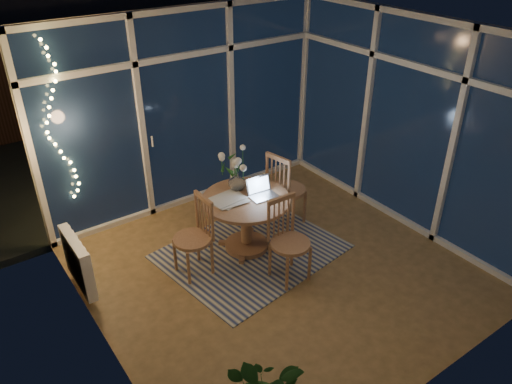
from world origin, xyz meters
The scene contains 23 objects.
floor centered at (0.00, 0.00, 0.00)m, with size 4.00×4.00×0.00m, color brown.
ceiling centered at (0.00, 0.00, 2.60)m, with size 4.00×4.00×0.00m, color silver.
wall_back centered at (0.00, 2.00, 1.30)m, with size 4.00×0.04×2.60m, color beige.
wall_front centered at (0.00, -2.00, 1.30)m, with size 4.00×0.04×2.60m, color beige.
wall_left centered at (-2.00, 0.00, 1.30)m, with size 0.04×4.00×2.60m, color beige.
wall_right centered at (2.00, 0.00, 1.30)m, with size 0.04×4.00×2.60m, color beige.
window_wall_back centered at (0.00, 1.96, 1.30)m, with size 4.00×0.10×2.60m, color white.
window_wall_right centered at (1.96, 0.00, 1.30)m, with size 0.10×4.00×2.60m, color white.
radiator centered at (-1.94, 0.90, 0.40)m, with size 0.10×0.70×0.58m, color white.
fairy_lights centered at (-1.65, 1.88, 1.52)m, with size 0.24×0.10×1.85m, color #F8D263, non-canonical shape.
garden_patio centered at (0.50, 5.00, -0.06)m, with size 12.00×6.00×0.10m, color black.
garden_fence centered at (0.00, 5.50, 0.90)m, with size 11.00×0.08×1.80m, color #352013.
garden_shrubs centered at (-0.80, 3.40, 0.45)m, with size 0.90×0.90×0.90m, color black.
rug centered at (-0.06, 0.44, 0.01)m, with size 1.98×1.58×0.01m, color beige.
dining_table centered at (-0.06, 0.54, 0.35)m, with size 1.02×1.02×0.70m, color #8D5C3F.
chair_left centered at (-0.81, 0.50, 0.48)m, with size 0.44×0.44×0.95m, color #8D5C3F.
chair_right centered at (0.67, 0.69, 0.53)m, with size 0.49×0.49×1.05m, color #8D5C3F.
chair_front centered at (0.00, -0.20, 0.49)m, with size 0.46×0.46×0.98m, color #8D5C3F.
laptop centered at (0.12, 0.46, 0.81)m, with size 0.31×0.27×0.23m, color silver, non-canonical shape.
flower_vase centered at (-0.03, 0.77, 0.80)m, with size 0.20×0.20×0.21m, color white.
bowl centered at (0.21, 0.76, 0.72)m, with size 0.15×0.15×0.04m, color white.
newspapers centered at (-0.27, 0.62, 0.71)m, with size 0.37×0.28×0.02m, color silver.
phone centered at (0.02, 0.41, 0.70)m, with size 0.11×0.06×0.01m, color black.
Camera 1 is at (-2.81, -3.52, 3.62)m, focal length 35.00 mm.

